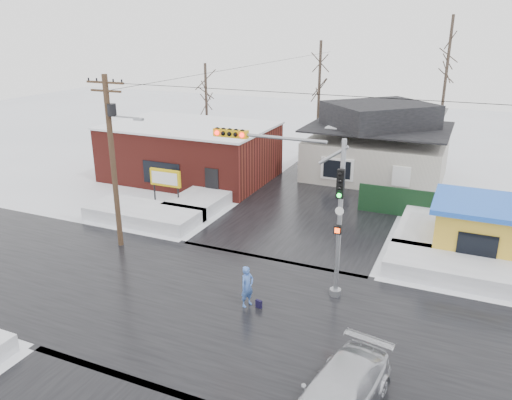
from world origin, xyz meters
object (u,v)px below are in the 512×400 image
at_px(utility_pole, 113,153).
at_px(marquee_sign, 165,179).
at_px(pedestrian, 247,287).
at_px(kiosk, 478,228).
at_px(traffic_signal, 304,193).
at_px(car, 339,395).

height_order(utility_pole, marquee_sign, utility_pole).
height_order(marquee_sign, pedestrian, marquee_sign).
xyz_separation_m(utility_pole, marquee_sign, (-1.07, 5.99, -3.19)).
bearing_deg(utility_pole, pedestrian, -18.00).
distance_m(utility_pole, pedestrian, 10.12).
relative_size(utility_pole, kiosk, 1.96).
distance_m(traffic_signal, pedestrian, 4.60).
xyz_separation_m(traffic_signal, marquee_sign, (-11.43, 6.53, -2.62)).
bearing_deg(utility_pole, car, -28.06).
bearing_deg(utility_pole, marquee_sign, 100.13).
height_order(pedestrian, car, pedestrian).
relative_size(marquee_sign, car, 0.51).
relative_size(marquee_sign, pedestrian, 1.42).
bearing_deg(pedestrian, utility_pole, 94.31).
relative_size(kiosk, pedestrian, 2.56).
distance_m(marquee_sign, kiosk, 18.51).
bearing_deg(traffic_signal, utility_pole, 177.05).
bearing_deg(traffic_signal, kiosk, 44.84).
relative_size(traffic_signal, marquee_sign, 2.75).
xyz_separation_m(traffic_signal, pedestrian, (-1.61, -2.31, -3.64)).
distance_m(kiosk, car, 14.36).
bearing_deg(pedestrian, traffic_signal, -12.53).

